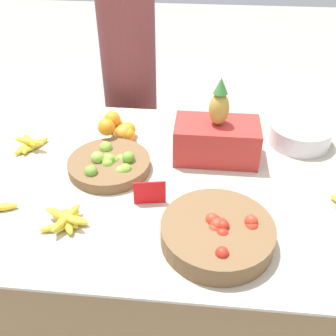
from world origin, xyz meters
The scene contains 11 objects.
ground_plane centered at (0.00, 0.00, 0.00)m, with size 12.00×12.00×0.00m, color #A39E93.
market_table centered at (0.00, 0.00, 0.39)m, with size 1.75×1.18×0.77m.
lime_bowl centered at (-0.25, 0.03, 0.80)m, with size 0.35×0.35×0.09m.
tomato_basket centered at (0.20, -0.34, 0.82)m, with size 0.38×0.38×0.11m.
orange_pile centered at (-0.26, 0.29, 0.83)m, with size 0.16×0.20×0.13m.
metal_bowl centered at (0.58, 0.33, 0.82)m, with size 0.28×0.28×0.09m.
price_sign centered at (-0.05, -0.16, 0.82)m, with size 0.12×0.03×0.10m.
produce_crate centered at (0.19, 0.17, 0.87)m, with size 0.36×0.20×0.38m.
banana_bunch_front_right centered at (-0.65, 0.15, 0.80)m, with size 0.15×0.16×0.06m.
banana_bunch_front_left centered at (-0.33, -0.31, 0.80)m, with size 0.17×0.15×0.06m.
vendor_person centered at (-0.32, 0.89, 0.70)m, with size 0.32×0.32×1.53m.
Camera 1 is at (0.13, -1.28, 1.78)m, focal length 42.00 mm.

